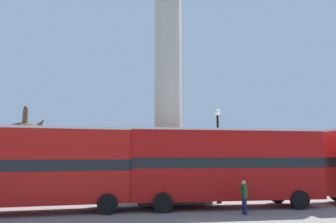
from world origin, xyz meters
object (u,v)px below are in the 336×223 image
Objects in this scene: equestrian_statue at (22,170)px; pedestrian_near_lamp at (244,196)px; street_lamp at (218,150)px; monument_column at (168,85)px; bus_a at (35,165)px; bus_c at (225,164)px.

pedestrian_near_lamp is at bearing -52.76° from equestrian_statue.
street_lamp is at bearing -2.55° from pedestrian_near_lamp.
monument_column is 3.29× the size of equestrian_statue.
bus_c is at bearing -3.81° from bus_a.
monument_column reaches higher than bus_c.
equestrian_statue is (-9.47, 3.18, -5.76)m from monument_column.
street_lamp is at bearing -38.05° from equestrian_statue.
bus_a is 10.48m from street_lamp.
equestrian_statue reaches higher than pedestrian_near_lamp.
bus_c is at bearing -56.24° from monument_column.
bus_c reaches higher than pedestrian_near_lamp.
bus_c reaches higher than bus_a.
monument_column is 6.83m from bus_c.
equestrian_statue is (-11.91, 6.83, -0.53)m from bus_c.
monument_column is at bearing 21.54° from bus_a.
pedestrian_near_lamp is at bearing -67.70° from monument_column.
monument_column is 1.94× the size of bus_c.
equestrian_statue reaches higher than street_lamp.
bus_a reaches higher than pedestrian_near_lamp.
monument_column is 3.62× the size of street_lamp.
equestrian_statue is 1.10× the size of street_lamp.
monument_column reaches higher than bus_a.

